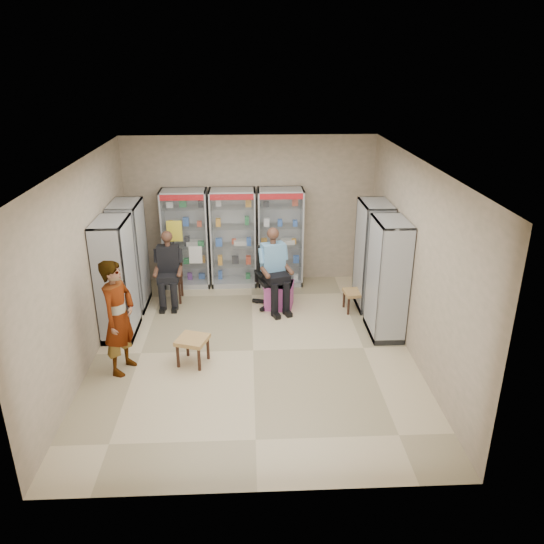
{
  "coord_description": "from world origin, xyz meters",
  "views": [
    {
      "loc": [
        -0.05,
        -7.44,
        4.38
      ],
      "look_at": [
        0.34,
        0.7,
        1.08
      ],
      "focal_mm": 35.0,
      "sensor_mm": 36.0,
      "label": 1
    }
  ],
  "objects_px": {
    "wooden_chair": "(171,278)",
    "office_chair": "(272,277)",
    "cabinet_back_left": "(186,239)",
    "woven_stool_b": "(193,350)",
    "pink_trunk": "(279,295)",
    "woven_stool_a": "(354,301)",
    "cabinet_right_near": "(387,279)",
    "seated_shopkeeper": "(273,270)",
    "cabinet_back_right": "(280,238)",
    "standing_man": "(119,317)",
    "cabinet_left_far": "(130,256)",
    "cabinet_back_mid": "(233,238)",
    "cabinet_right_far": "(372,256)",
    "cabinet_left_near": "(116,279)"
  },
  "relations": [
    {
      "from": "woven_stool_a",
      "to": "standing_man",
      "type": "xyz_separation_m",
      "value": [
        -3.85,
        -1.84,
        0.69
      ]
    },
    {
      "from": "cabinet_left_near",
      "to": "pink_trunk",
      "type": "relative_size",
      "value": 4.04
    },
    {
      "from": "pink_trunk",
      "to": "standing_man",
      "type": "relative_size",
      "value": 0.28
    },
    {
      "from": "cabinet_left_far",
      "to": "cabinet_back_mid",
      "type": "bearing_deg",
      "value": 116.32
    },
    {
      "from": "woven_stool_b",
      "to": "cabinet_right_far",
      "type": "bearing_deg",
      "value": 31.37
    },
    {
      "from": "office_chair",
      "to": "woven_stool_b",
      "type": "xyz_separation_m",
      "value": [
        -1.31,
        -2.01,
        -0.36
      ]
    },
    {
      "from": "cabinet_left_near",
      "to": "woven_stool_b",
      "type": "bearing_deg",
      "value": 51.92
    },
    {
      "from": "cabinet_right_near",
      "to": "woven_stool_a",
      "type": "xyz_separation_m",
      "value": [
        -0.33,
        0.88,
        -0.81
      ]
    },
    {
      "from": "cabinet_back_right",
      "to": "wooden_chair",
      "type": "height_order",
      "value": "cabinet_back_right"
    },
    {
      "from": "standing_man",
      "to": "cabinet_right_far",
      "type": "bearing_deg",
      "value": -44.82
    },
    {
      "from": "cabinet_back_mid",
      "to": "wooden_chair",
      "type": "relative_size",
      "value": 2.13
    },
    {
      "from": "cabinet_back_right",
      "to": "cabinet_right_near",
      "type": "distance_m",
      "value": 2.76
    },
    {
      "from": "woven_stool_a",
      "to": "standing_man",
      "type": "bearing_deg",
      "value": -154.44
    },
    {
      "from": "woven_stool_a",
      "to": "pink_trunk",
      "type": "bearing_deg",
      "value": 171.13
    },
    {
      "from": "cabinet_left_near",
      "to": "seated_shopkeeper",
      "type": "relative_size",
      "value": 1.37
    },
    {
      "from": "cabinet_left_far",
      "to": "wooden_chair",
      "type": "xyz_separation_m",
      "value": [
        0.68,
        0.2,
        -0.53
      ]
    },
    {
      "from": "pink_trunk",
      "to": "cabinet_back_left",
      "type": "bearing_deg",
      "value": 148.0
    },
    {
      "from": "cabinet_back_left",
      "to": "woven_stool_b",
      "type": "height_order",
      "value": "cabinet_back_left"
    },
    {
      "from": "office_chair",
      "to": "woven_stool_a",
      "type": "height_order",
      "value": "office_chair"
    },
    {
      "from": "cabinet_back_mid",
      "to": "seated_shopkeeper",
      "type": "xyz_separation_m",
      "value": [
        0.74,
        -1.09,
        -0.27
      ]
    },
    {
      "from": "standing_man",
      "to": "cabinet_right_near",
      "type": "bearing_deg",
      "value": -58.12
    },
    {
      "from": "cabinet_right_far",
      "to": "pink_trunk",
      "type": "bearing_deg",
      "value": 90.04
    },
    {
      "from": "cabinet_right_near",
      "to": "woven_stool_b",
      "type": "relative_size",
      "value": 4.61
    },
    {
      "from": "cabinet_back_mid",
      "to": "cabinet_left_near",
      "type": "relative_size",
      "value": 1.0
    },
    {
      "from": "cabinet_right_far",
      "to": "seated_shopkeeper",
      "type": "bearing_deg",
      "value": 88.74
    },
    {
      "from": "cabinet_left_near",
      "to": "woven_stool_b",
      "type": "height_order",
      "value": "cabinet_left_near"
    },
    {
      "from": "cabinet_back_mid",
      "to": "standing_man",
      "type": "relative_size",
      "value": 1.14
    },
    {
      "from": "cabinet_left_near",
      "to": "seated_shopkeeper",
      "type": "distance_m",
      "value": 2.8
    },
    {
      "from": "office_chair",
      "to": "pink_trunk",
      "type": "height_order",
      "value": "office_chair"
    },
    {
      "from": "pink_trunk",
      "to": "woven_stool_a",
      "type": "height_order",
      "value": "pink_trunk"
    },
    {
      "from": "cabinet_back_right",
      "to": "cabinet_left_far",
      "type": "bearing_deg",
      "value": -161.81
    },
    {
      "from": "wooden_chair",
      "to": "office_chair",
      "type": "height_order",
      "value": "office_chair"
    },
    {
      "from": "cabinet_back_right",
      "to": "woven_stool_b",
      "type": "height_order",
      "value": "cabinet_back_right"
    },
    {
      "from": "seated_shopkeeper",
      "to": "cabinet_back_right",
      "type": "bearing_deg",
      "value": 60.43
    },
    {
      "from": "cabinet_back_right",
      "to": "cabinet_right_far",
      "type": "height_order",
      "value": "same"
    },
    {
      "from": "cabinet_left_far",
      "to": "standing_man",
      "type": "xyz_separation_m",
      "value": [
        0.28,
        -2.26,
        -0.12
      ]
    },
    {
      "from": "woven_stool_b",
      "to": "cabinet_left_near",
      "type": "bearing_deg",
      "value": 141.92
    },
    {
      "from": "cabinet_back_mid",
      "to": "seated_shopkeeper",
      "type": "height_order",
      "value": "cabinet_back_mid"
    },
    {
      "from": "cabinet_back_left",
      "to": "cabinet_back_mid",
      "type": "distance_m",
      "value": 0.95
    },
    {
      "from": "cabinet_back_mid",
      "to": "office_chair",
      "type": "height_order",
      "value": "cabinet_back_mid"
    },
    {
      "from": "standing_man",
      "to": "wooden_chair",
      "type": "bearing_deg",
      "value": 9.71
    },
    {
      "from": "cabinet_left_far",
      "to": "woven_stool_b",
      "type": "relative_size",
      "value": 4.61
    },
    {
      "from": "cabinet_back_left",
      "to": "pink_trunk",
      "type": "xyz_separation_m",
      "value": [
        1.81,
        -1.13,
        -0.76
      ]
    },
    {
      "from": "wooden_chair",
      "to": "office_chair",
      "type": "xyz_separation_m",
      "value": [
        1.94,
        -0.31,
        0.1
      ]
    },
    {
      "from": "cabinet_left_far",
      "to": "standing_man",
      "type": "height_order",
      "value": "cabinet_left_far"
    },
    {
      "from": "seated_shopkeeper",
      "to": "cabinet_right_far",
      "type": "bearing_deg",
      "value": -19.94
    },
    {
      "from": "office_chair",
      "to": "pink_trunk",
      "type": "relative_size",
      "value": 2.31
    },
    {
      "from": "seated_shopkeeper",
      "to": "woven_stool_a",
      "type": "height_order",
      "value": "seated_shopkeeper"
    },
    {
      "from": "cabinet_back_left",
      "to": "seated_shopkeeper",
      "type": "bearing_deg",
      "value": -32.8
    },
    {
      "from": "office_chair",
      "to": "cabinet_back_mid",
      "type": "bearing_deg",
      "value": 106.78
    }
  ]
}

